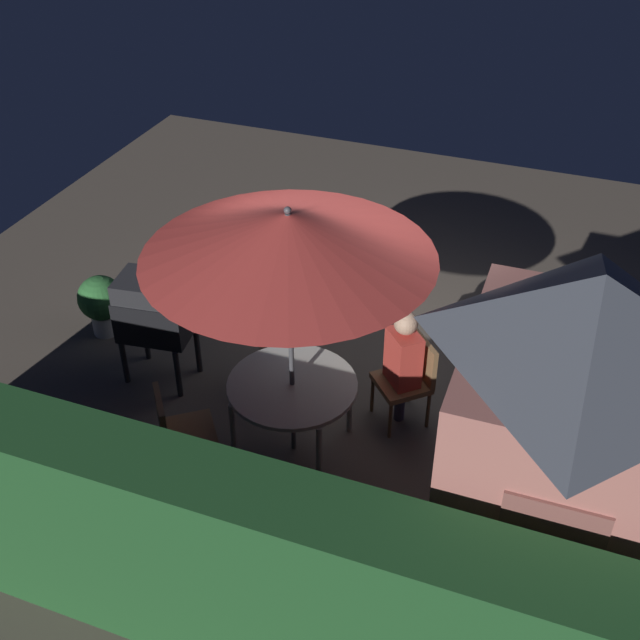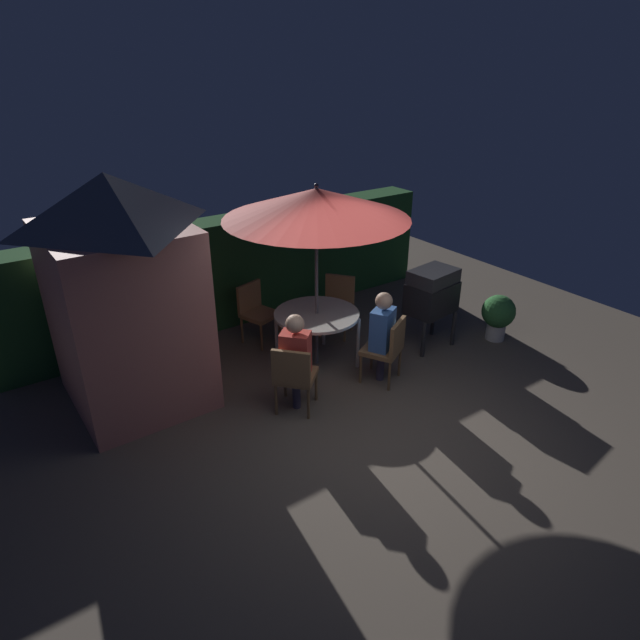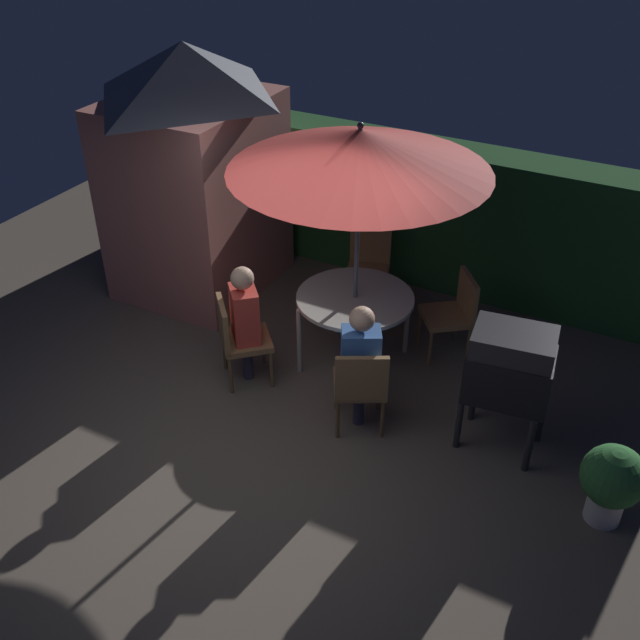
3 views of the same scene
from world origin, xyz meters
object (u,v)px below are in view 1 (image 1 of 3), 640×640
Objects in this scene: potted_plant_by_shed at (101,301)px; person_in_blue at (282,322)px; patio_umbrella at (288,236)px; chair_toward_hedge at (178,429)px; bbq_grill at (155,309)px; chair_far_side at (281,338)px; chair_toward_house at (281,504)px; patio_table at (292,389)px; chair_near_shed at (410,375)px; garden_shed at (565,444)px; person_in_red at (404,355)px.

person_in_blue reaches higher than potted_plant_by_shed.
chair_toward_hedge is (0.82, 0.63, -1.75)m from patio_umbrella.
bbq_grill is 1.29m from chair_far_side.
patio_umbrella reaches higher than person_in_blue.
patio_table is at bearing -72.24° from chair_toward_house.
potted_plant_by_shed is at bearing -2.56° from chair_near_shed.
person_in_red is (1.50, -1.37, -0.65)m from garden_shed.
potted_plant_by_shed is at bearing -1.19° from chair_far_side.
garden_shed reaches higher than patio_umbrella.
patio_umbrella is at bearing 118.58° from chair_far_side.
garden_shed reaches higher than chair_toward_hedge.
chair_toward_house is (-0.35, 1.10, -1.75)m from patio_umbrella.
person_in_blue is (0.45, -0.83, -1.49)m from patio_umbrella.
person_in_blue reaches higher than patio_table.
chair_toward_hedge is 1.26× the size of potted_plant_by_shed.
chair_toward_house is (-1.17, 0.47, 0.00)m from chair_toward_hedge.
potted_plant_by_shed is 3.50m from person_in_red.
bbq_grill is (1.67, -0.50, -1.43)m from patio_umbrella.
chair_toward_house is 2.11m from person_in_blue.
person_in_red is at bearing 42.34° from chair_near_shed.
person_in_red is 1.00× the size of person_in_blue.
patio_umbrella is at bearing 163.34° from bbq_grill.
garden_shed is 2.34× the size of bbq_grill.
person_in_blue is (1.26, -0.10, 0.00)m from person_in_red.
patio_umbrella is at bearing 118.58° from person_in_blue.
chair_near_shed is 0.71× the size of person_in_blue.
garden_shed is 3.19m from person_in_blue.
patio_table is 1.63× the size of potted_plant_by_shed.
patio_table is (2.31, -0.64, -0.71)m from garden_shed.
person_in_red is (-3.47, 0.22, 0.37)m from potted_plant_by_shed.
bbq_grill is 1.33× the size of chair_far_side.
garden_shed reaches higher than person_in_red.
bbq_grill is 1.68× the size of potted_plant_by_shed.
person_in_red is at bearing -137.66° from patio_table.
patio_umbrella is 2.80× the size of chair_toward_house.
person_in_blue reaches higher than chair_near_shed.
garden_shed is 5.32m from potted_plant_by_shed.
person_in_blue is at bearing 118.58° from chair_far_side.
person_in_blue is (-0.04, 0.08, 0.26)m from chair_far_side.
chair_near_shed is 0.28m from person_in_red.
person_in_blue is at bearing -27.97° from garden_shed.
chair_near_shed is 3.54m from potted_plant_by_shed.
person_in_blue is (0.45, -0.83, 0.07)m from patio_table.
bbq_grill reaches higher than patio_table.
potted_plant_by_shed is at bearing -24.54° from bbq_grill.
person_in_blue is at bearing -61.42° from patio_table.
bbq_grill is 2.49m from person_in_red.
chair_far_side is at bearing -67.12° from chair_toward_house.
chair_far_side is 2.17m from potted_plant_by_shed.
garden_shed reaches higher than chair_toward_house.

